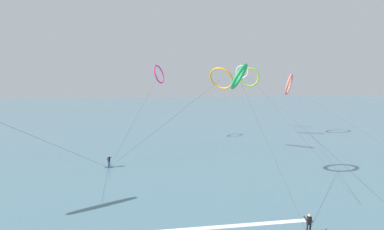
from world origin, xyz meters
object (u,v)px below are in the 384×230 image
(kite_coral, at_px, (289,84))
(kite_ivory, at_px, (242,72))
(surfer_charcoal, at_px, (309,226))
(kite_emerald, at_px, (239,77))
(kite_lime, at_px, (249,77))
(kite_magenta, at_px, (159,74))
(kite_amber, at_px, (221,79))
(surfer_cobalt, at_px, (109,162))

(kite_coral, xyz_separation_m, kite_ivory, (-8.14, 7.59, 3.03))
(surfer_charcoal, height_order, kite_emerald, kite_emerald)
(kite_ivory, bearing_deg, kite_coral, 175.98)
(kite_coral, relative_size, kite_lime, 1.08)
(kite_lime, height_order, kite_magenta, kite_magenta)
(kite_coral, height_order, kite_magenta, kite_magenta)
(surfer_charcoal, relative_size, kite_amber, 0.08)
(kite_emerald, bearing_deg, kite_lime, -175.84)
(surfer_cobalt, distance_m, kite_emerald, 21.04)
(kite_coral, bearing_deg, surfer_charcoal, 10.37)
(kite_magenta, bearing_deg, kite_ivory, -40.25)
(surfer_cobalt, distance_m, kite_coral, 42.39)
(surfer_cobalt, distance_m, kite_lime, 33.90)
(kite_lime, relative_size, kite_amber, 1.71)
(kite_lime, xyz_separation_m, kite_amber, (-9.76, -10.84, -0.48))
(surfer_cobalt, bearing_deg, kite_ivory, -14.85)
(surfer_charcoal, distance_m, surfer_cobalt, 26.14)
(kite_emerald, xyz_separation_m, kite_amber, (1.78, 12.40, -0.01))
(kite_ivory, bearing_deg, surfer_cobalt, 78.85)
(surfer_charcoal, xyz_separation_m, kite_emerald, (-0.95, 12.60, 11.63))
(surfer_cobalt, xyz_separation_m, kite_ivory, (29.28, 24.45, 13.64))
(surfer_charcoal, relative_size, kite_magenta, 0.09)
(kite_coral, distance_m, kite_emerald, 32.45)
(kite_ivory, height_order, kite_lime, kite_ivory)
(surfer_cobalt, bearing_deg, kite_magenta, 9.13)
(surfer_cobalt, relative_size, kite_emerald, 0.12)
(kite_ivory, distance_m, kite_amber, 22.75)
(kite_lime, distance_m, kite_magenta, 19.12)
(surfer_cobalt, xyz_separation_m, kite_amber, (17.67, 5.00, 11.62))
(surfer_charcoal, height_order, kite_magenta, kite_magenta)
(kite_coral, distance_m, kite_ivory, 11.53)
(kite_coral, distance_m, kite_amber, 23.07)
(kite_lime, bearing_deg, kite_emerald, 93.32)
(kite_lime, distance_m, kite_amber, 14.59)
(surfer_charcoal, height_order, kite_amber, kite_amber)
(kite_coral, height_order, kite_emerald, kite_emerald)
(surfer_cobalt, distance_m, kite_magenta, 22.78)
(kite_ivory, bearing_deg, kite_lime, 116.79)
(kite_amber, bearing_deg, surfer_cobalt, 61.74)
(kite_emerald, xyz_separation_m, kite_lime, (11.53, 23.23, 0.47))
(kite_coral, xyz_separation_m, kite_amber, (-19.76, -11.86, 1.01))
(kite_ivory, bearing_deg, kite_emerald, 106.18)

